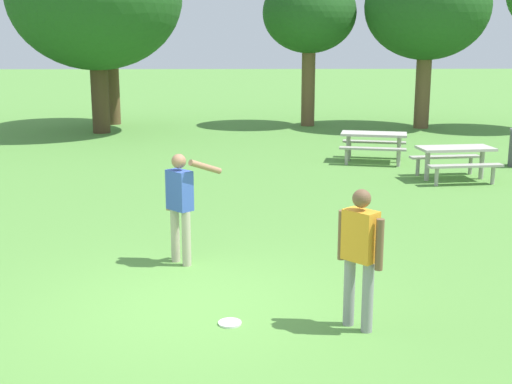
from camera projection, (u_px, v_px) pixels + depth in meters
The scene contains 9 objects.
ground_plane at pixel (191, 305), 8.55m from camera, with size 120.00×120.00×0.00m, color #568E3D.
person_thrower at pixel (360, 250), 7.68m from camera, with size 0.45×0.47×1.64m.
person_catcher at pixel (181, 200), 9.91m from camera, with size 0.84×0.46×1.64m.
frisbee at pixel (230, 323), 7.99m from camera, with size 0.27×0.27×0.03m, color white.
picnic_table_near at pixel (455, 156), 15.81m from camera, with size 1.85×1.60×0.77m.
picnic_table_far at pixel (374, 141), 18.08m from camera, with size 1.97×1.76×0.77m.
tree_far_right at pixel (109, 11), 24.89m from camera, with size 3.69×3.69×5.76m.
tree_slender_mid at pixel (309, 14), 24.51m from camera, with size 3.36×3.36×5.49m.
tree_back_left at pixel (427, 7), 23.82m from camera, with size 4.35×4.35×6.11m.
Camera 1 is at (0.65, -8.03, 3.30)m, focal length 48.05 mm.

